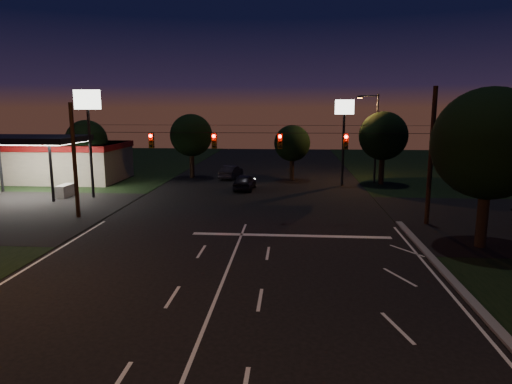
# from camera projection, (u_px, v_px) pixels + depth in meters

# --- Properties ---
(ground) EXTENTS (140.00, 140.00, 0.00)m
(ground) POSITION_uv_depth(u_px,v_px,m) (207.00, 321.00, 16.61)
(ground) COLOR black
(ground) RESTS_ON ground
(stop_bar) EXTENTS (12.00, 0.50, 0.01)m
(stop_bar) POSITION_uv_depth(u_px,v_px,m) (291.00, 236.00, 27.64)
(stop_bar) COLOR silver
(stop_bar) RESTS_ON ground
(utility_pole_right) EXTENTS (0.30, 0.30, 9.00)m
(utility_pole_right) POSITION_uv_depth(u_px,v_px,m) (426.00, 224.00, 30.38)
(utility_pole_right) COLOR black
(utility_pole_right) RESTS_ON ground
(utility_pole_left) EXTENTS (0.28, 0.28, 8.00)m
(utility_pole_left) POSITION_uv_depth(u_px,v_px,m) (79.00, 217.00, 32.24)
(utility_pole_left) COLOR black
(utility_pole_left) RESTS_ON ground
(signal_span) EXTENTS (24.00, 0.40, 1.56)m
(signal_span) POSITION_uv_depth(u_px,v_px,m) (247.00, 140.00, 30.27)
(signal_span) COLOR black
(signal_span) RESTS_ON ground
(gas_station) EXTENTS (14.20, 16.10, 5.25)m
(gas_station) POSITION_uv_depth(u_px,v_px,m) (54.00, 159.00, 47.66)
(gas_station) COLOR gray
(gas_station) RESTS_ON ground
(pole_sign_left_near) EXTENTS (2.20, 0.30, 9.10)m
(pole_sign_left_near) POSITION_uv_depth(u_px,v_px,m) (88.00, 116.00, 37.99)
(pole_sign_left_near) COLOR black
(pole_sign_left_near) RESTS_ON ground
(pole_sign_right) EXTENTS (1.80, 0.30, 8.40)m
(pole_sign_right) POSITION_uv_depth(u_px,v_px,m) (344.00, 122.00, 44.25)
(pole_sign_right) COLOR black
(pole_sign_right) RESTS_ON ground
(street_light_right_far) EXTENTS (2.20, 0.35, 9.00)m
(street_light_right_far) POSITION_uv_depth(u_px,v_px,m) (374.00, 132.00, 46.14)
(street_light_right_far) COLOR black
(street_light_right_far) RESTS_ON ground
(tree_right_near) EXTENTS (6.00, 6.00, 8.76)m
(tree_right_near) POSITION_uv_depth(u_px,v_px,m) (488.00, 145.00, 24.48)
(tree_right_near) COLOR black
(tree_right_near) RESTS_ON ground
(tree_far_a) EXTENTS (4.20, 4.20, 6.42)m
(tree_far_a) POSITION_uv_depth(u_px,v_px,m) (87.00, 141.00, 46.75)
(tree_far_a) COLOR black
(tree_far_a) RESTS_ON ground
(tree_far_b) EXTENTS (4.60, 4.60, 6.98)m
(tree_far_b) POSITION_uv_depth(u_px,v_px,m) (192.00, 136.00, 49.84)
(tree_far_b) COLOR black
(tree_far_b) RESTS_ON ground
(tree_far_c) EXTENTS (3.80, 3.80, 5.86)m
(tree_far_c) POSITION_uv_depth(u_px,v_px,m) (292.00, 144.00, 48.11)
(tree_far_c) COLOR black
(tree_far_c) RESTS_ON ground
(tree_far_d) EXTENTS (4.80, 4.80, 7.30)m
(tree_far_d) POSITION_uv_depth(u_px,v_px,m) (383.00, 136.00, 45.31)
(tree_far_d) COLOR black
(tree_far_d) RESTS_ON ground
(tree_far_e) EXTENTS (4.00, 4.00, 6.18)m
(tree_far_e) POSITION_uv_depth(u_px,v_px,m) (473.00, 146.00, 42.83)
(tree_far_e) COLOR black
(tree_far_e) RESTS_ON ground
(car_oncoming_a) EXTENTS (2.07, 4.47, 1.48)m
(car_oncoming_a) POSITION_uv_depth(u_px,v_px,m) (245.00, 182.00, 42.97)
(car_oncoming_a) COLOR black
(car_oncoming_a) RESTS_ON ground
(car_oncoming_b) EXTENTS (2.27, 4.50, 1.42)m
(car_oncoming_b) POSITION_uv_depth(u_px,v_px,m) (231.00, 172.00, 49.91)
(car_oncoming_b) COLOR black
(car_oncoming_b) RESTS_ON ground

